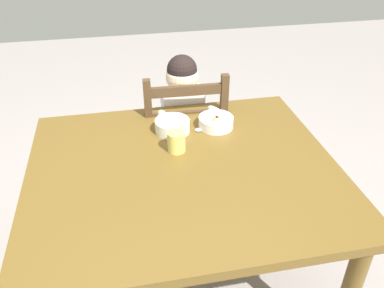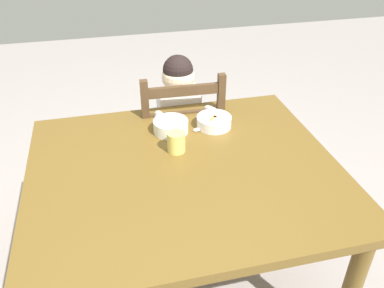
% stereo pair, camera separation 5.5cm
% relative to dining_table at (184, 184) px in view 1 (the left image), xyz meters
% --- Properties ---
extents(ground_plane, '(8.00, 8.00, 0.00)m').
position_rel_dining_table_xyz_m(ground_plane, '(0.00, 0.00, -0.62)').
color(ground_plane, gray).
extents(dining_table, '(1.25, 1.07, 0.71)m').
position_rel_dining_table_xyz_m(dining_table, '(0.00, 0.00, 0.00)').
color(dining_table, brown).
rests_on(dining_table, ground).
extents(dining_chair, '(0.43, 0.43, 0.90)m').
position_rel_dining_table_xyz_m(dining_chair, '(0.10, 0.59, -0.18)').
color(dining_chair, '#4A341F').
rests_on(dining_chair, ground).
extents(child_figure, '(0.32, 0.31, 0.95)m').
position_rel_dining_table_xyz_m(child_figure, '(0.10, 0.58, 0.01)').
color(child_figure, white).
rests_on(child_figure, ground).
extents(bowl_of_peas, '(0.16, 0.16, 0.06)m').
position_rel_dining_table_xyz_m(bowl_of_peas, '(0.00, 0.29, 0.12)').
color(bowl_of_peas, white).
rests_on(bowl_of_peas, dining_table).
extents(bowl_of_carrots, '(0.16, 0.16, 0.05)m').
position_rel_dining_table_xyz_m(bowl_of_carrots, '(0.21, 0.29, 0.12)').
color(bowl_of_carrots, white).
rests_on(bowl_of_carrots, dining_table).
extents(spoon, '(0.14, 0.07, 0.01)m').
position_rel_dining_table_xyz_m(spoon, '(0.14, 0.28, 0.09)').
color(spoon, silver).
rests_on(spoon, dining_table).
extents(drinking_cup, '(0.08, 0.08, 0.09)m').
position_rel_dining_table_xyz_m(drinking_cup, '(-0.01, 0.12, 0.13)').
color(drinking_cup, '#DFCF63').
rests_on(drinking_cup, dining_table).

